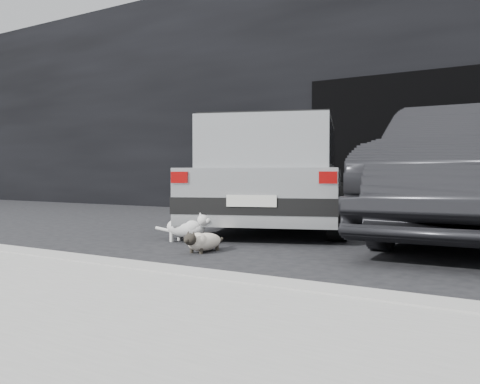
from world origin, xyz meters
The scene contains 9 objects.
ground centered at (0.00, 0.00, 0.00)m, with size 80.00×80.00×0.00m, color black.
building_facade centered at (1.00, 6.00, 2.50)m, with size 34.00×4.00×5.00m, color black.
garage_opening centered at (1.00, 3.99, 1.30)m, with size 4.00×0.10×2.60m, color black.
curb centered at (1.00, -2.60, 0.06)m, with size 18.00×0.25×0.12m, color gray.
sidewalk centered at (1.00, -3.80, 0.06)m, with size 18.00×2.20×0.11m, color gray.
silver_hatchback centered at (-0.40, 1.25, 0.84)m, with size 3.16×4.55×1.54m.
second_car centered at (2.27, 1.24, 0.82)m, with size 1.73×4.95×1.63m, color black.
cat_siamese centered at (0.08, -1.26, 0.11)m, with size 0.24×0.69×0.24m.
cat_white centered at (-0.49, -0.75, 0.18)m, with size 0.79×0.30×0.37m.
Camera 1 is at (3.03, -5.35, 0.78)m, focal length 38.00 mm.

